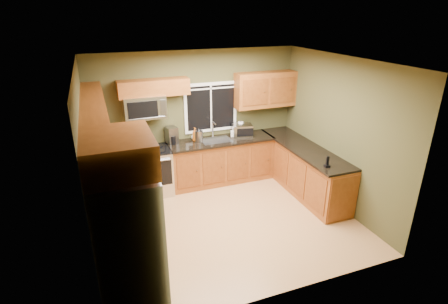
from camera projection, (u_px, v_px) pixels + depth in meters
floor at (228, 221)px, 6.06m from camera, size 4.20×4.20×0.00m
ceiling at (229, 62)px, 5.04m from camera, size 4.20×4.20×0.00m
back_wall at (197, 118)px, 7.11m from camera, size 4.20×0.00×4.20m
front_wall at (286, 203)px, 3.99m from camera, size 4.20×0.00×4.20m
left_wall at (89, 168)px, 4.87m from camera, size 0.00×3.60×3.60m
right_wall at (338, 133)px, 6.23m from camera, size 0.00×3.60×3.60m
window at (211, 107)px, 7.12m from camera, size 1.12×0.03×1.02m
base_cabinets_left at (116, 204)px, 5.72m from camera, size 0.60×2.65×0.90m
countertop_left at (114, 178)px, 5.55m from camera, size 0.65×2.65×0.04m
base_cabinets_back at (221, 161)px, 7.33m from camera, size 2.17×0.60×0.90m
countertop_back at (221, 141)px, 7.13m from camera, size 2.17×0.65×0.04m
base_cabinets_peninsula at (303, 169)px, 6.95m from camera, size 0.60×2.52×0.90m
countertop_peninsula at (304, 148)px, 6.77m from camera, size 0.65×2.50×0.04m
upper_cabinets_left at (95, 122)px, 5.14m from camera, size 0.33×2.65×0.72m
upper_cabinets_back_left at (154, 88)px, 6.42m from camera, size 1.30×0.33×0.30m
upper_cabinets_back_right at (265, 90)px, 7.25m from camera, size 1.30×0.33×0.72m
upper_cabinet_over_fridge at (118, 153)px, 3.60m from camera, size 0.72×0.90×0.38m
refrigerator at (129, 243)px, 4.03m from camera, size 0.74×0.90×1.80m
range at (151, 171)px, 6.82m from camera, size 0.76×0.69×0.94m
microwave at (145, 107)px, 6.46m from camera, size 0.76×0.41×0.42m
sink at (216, 139)px, 7.09m from camera, size 0.60×0.42×0.36m
toaster_oven at (242, 130)px, 7.28m from camera, size 0.45×0.38×0.25m
coffee_maker at (172, 136)px, 6.88m from camera, size 0.24×0.30×0.33m
kettle at (199, 136)px, 6.95m from camera, size 0.20×0.20×0.28m
paper_towel_roll at (241, 128)px, 7.38m from camera, size 0.15×0.15×0.30m
soap_bottle_a at (195, 134)px, 7.00m from camera, size 0.13×0.13×0.27m
soap_bottle_b at (233, 132)px, 7.25m from camera, size 0.11×0.11×0.19m
soap_bottle_c at (194, 136)px, 7.10m from camera, size 0.13×0.13×0.15m
cordless_phone at (327, 164)px, 5.87m from camera, size 0.10×0.10×0.19m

